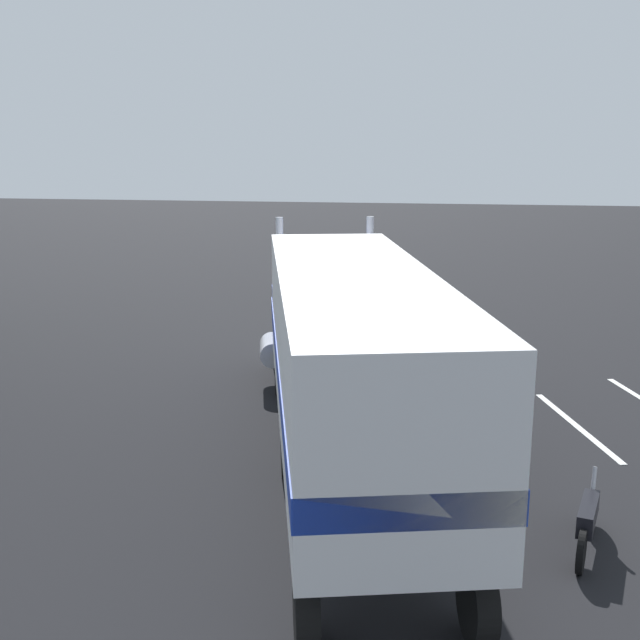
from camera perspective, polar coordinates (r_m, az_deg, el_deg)
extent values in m
plane|color=black|center=(21.20, 0.43, -4.29)|extent=(120.00, 120.00, 0.00)
cube|color=silver|center=(20.29, 9.98, -5.28)|extent=(4.32, 1.18, 0.01)
cube|color=silver|center=(18.73, 18.19, -7.33)|extent=(4.28, 1.33, 0.01)
cube|color=#193399|center=(21.50, -0.14, 0.65)|extent=(2.33, 2.85, 1.20)
cube|color=#193399|center=(19.84, 0.22, 1.07)|extent=(1.94, 2.76, 2.20)
cube|color=silver|center=(22.42, -0.32, 1.16)|extent=(0.57, 2.06, 1.08)
cube|color=#193399|center=(21.49, -0.14, 0.80)|extent=(2.34, 2.89, 0.36)
cylinder|color=silver|center=(19.12, -2.93, 2.43)|extent=(0.18, 0.18, 3.40)
cylinder|color=silver|center=(19.30, 3.62, 2.52)|extent=(0.18, 0.18, 3.40)
cube|color=silver|center=(13.56, 2.46, -2.22)|extent=(10.82, 4.98, 2.80)
cube|color=#193399|center=(13.68, 2.45, -3.92)|extent=(10.83, 5.02, 0.44)
cylinder|color=silver|center=(20.47, -3.51, -2.18)|extent=(1.41, 0.93, 0.64)
cylinder|color=black|center=(22.01, -3.05, -2.16)|extent=(1.14, 0.55, 1.10)
cylinder|color=black|center=(22.17, 2.64, -2.04)|extent=(1.14, 0.55, 1.10)
cylinder|color=black|center=(19.80, -2.87, -3.90)|extent=(1.14, 0.55, 1.10)
cylinder|color=black|center=(19.98, 3.46, -3.76)|extent=(1.14, 0.55, 1.10)
cylinder|color=black|center=(15.14, -2.28, -9.36)|extent=(1.14, 0.55, 1.10)
cylinder|color=black|center=(15.37, 6.05, -9.07)|extent=(1.14, 0.55, 1.10)
cylinder|color=black|center=(10.48, -1.02, -20.35)|extent=(1.14, 0.55, 1.10)
cylinder|color=black|center=(10.82, 11.41, -19.47)|extent=(1.14, 0.55, 1.10)
cylinder|color=black|center=(16.74, 8.66, -7.77)|extent=(0.18, 0.18, 0.82)
cylinder|color=black|center=(16.88, 8.70, -7.59)|extent=(0.18, 0.18, 0.82)
cylinder|color=#A5728C|center=(16.58, 8.76, -5.42)|extent=(0.34, 0.34, 0.58)
sphere|color=tan|center=(16.46, 8.81, -4.08)|extent=(0.23, 0.23, 0.23)
cube|color=black|center=(16.56, 9.46, -5.36)|extent=(0.27, 0.17, 0.36)
cylinder|color=black|center=(14.02, 19.20, -13.01)|extent=(0.66, 0.27, 0.66)
cylinder|color=black|center=(12.73, 18.53, -15.75)|extent=(0.66, 0.27, 0.66)
cube|color=black|center=(13.25, 18.98, -13.24)|extent=(1.12, 0.52, 0.36)
cylinder|color=silver|center=(13.74, 19.30, -11.50)|extent=(0.29, 0.14, 0.69)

